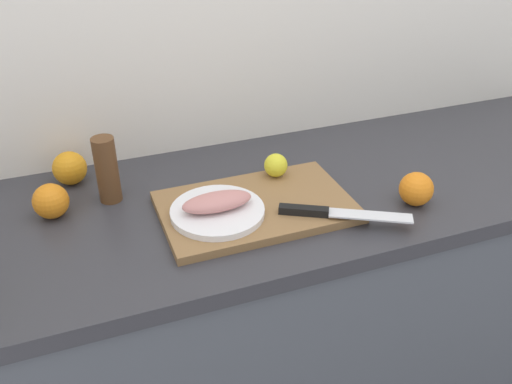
# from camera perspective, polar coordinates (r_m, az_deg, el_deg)

# --- Properties ---
(back_wall) EXTENTS (3.20, 0.05, 2.50)m
(back_wall) POSITION_cam_1_polar(r_m,az_deg,el_deg) (1.50, -0.13, 18.23)
(back_wall) COLOR white
(back_wall) RESTS_ON ground_plane
(kitchen_counter) EXTENTS (2.00, 0.60, 0.90)m
(kitchen_counter) POSITION_cam_1_polar(r_m,az_deg,el_deg) (1.63, 4.04, -13.22)
(kitchen_counter) COLOR #4C5159
(kitchen_counter) RESTS_ON ground_plane
(cutting_board) EXTENTS (0.43, 0.27, 0.02)m
(cutting_board) POSITION_cam_1_polar(r_m,az_deg,el_deg) (1.25, 0.00, -1.57)
(cutting_board) COLOR olive
(cutting_board) RESTS_ON kitchen_counter
(white_plate) EXTENTS (0.21, 0.21, 0.01)m
(white_plate) POSITION_cam_1_polar(r_m,az_deg,el_deg) (1.21, -4.04, -2.04)
(white_plate) COLOR white
(white_plate) RESTS_ON cutting_board
(fish_fillet) EXTENTS (0.16, 0.07, 0.04)m
(fish_fillet) POSITION_cam_1_polar(r_m,az_deg,el_deg) (1.19, -4.08, -1.02)
(fish_fillet) COLOR tan
(fish_fillet) RESTS_ON white_plate
(chef_knife) EXTENTS (0.27, 0.16, 0.02)m
(chef_knife) POSITION_cam_1_polar(r_m,az_deg,el_deg) (1.21, 7.51, -2.12)
(chef_knife) COLOR silver
(chef_knife) RESTS_ON cutting_board
(lemon_0) EXTENTS (0.06, 0.06, 0.06)m
(lemon_0) POSITION_cam_1_polar(r_m,az_deg,el_deg) (1.34, 2.08, 2.81)
(lemon_0) COLOR yellow
(lemon_0) RESTS_ON cutting_board
(orange_0) EXTENTS (0.08, 0.08, 0.08)m
(orange_0) POSITION_cam_1_polar(r_m,az_deg,el_deg) (1.31, 16.36, 0.31)
(orange_0) COLOR orange
(orange_0) RESTS_ON kitchen_counter
(orange_1) EXTENTS (0.08, 0.08, 0.08)m
(orange_1) POSITION_cam_1_polar(r_m,az_deg,el_deg) (1.42, -18.85, 2.37)
(orange_1) COLOR orange
(orange_1) RESTS_ON kitchen_counter
(orange_2) EXTENTS (0.08, 0.08, 0.08)m
(orange_2) POSITION_cam_1_polar(r_m,az_deg,el_deg) (1.30, -20.61, -0.90)
(orange_2) COLOR orange
(orange_2) RESTS_ON kitchen_counter
(pepper_mill) EXTENTS (0.05, 0.05, 0.16)m
(pepper_mill) POSITION_cam_1_polar(r_m,az_deg,el_deg) (1.30, -15.29, 2.24)
(pepper_mill) COLOR brown
(pepper_mill) RESTS_ON kitchen_counter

